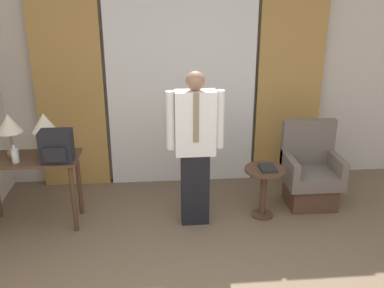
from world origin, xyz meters
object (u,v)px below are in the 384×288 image
(desk, at_px, (30,170))
(person, at_px, (195,144))
(table_lamp_right, at_px, (44,124))
(book, at_px, (268,168))
(table_lamp_left, at_px, (9,125))
(backpack, at_px, (56,146))
(armchair, at_px, (310,175))
(bottle_near_edge, at_px, (15,155))
(side_table, at_px, (264,184))

(desk, bearing_deg, person, -3.86)
(table_lamp_right, distance_m, book, 2.40)
(table_lamp_left, bearing_deg, backpack, -22.69)
(backpack, height_order, person, person)
(table_lamp_left, distance_m, person, 1.92)
(person, distance_m, book, 0.86)
(person, bearing_deg, table_lamp_right, 172.26)
(armchair, xyz_separation_m, book, (-0.59, -0.26, 0.23))
(table_lamp_left, distance_m, book, 2.74)
(bottle_near_edge, bearing_deg, side_table, 1.41)
(bottle_near_edge, xyz_separation_m, side_table, (2.58, 0.06, -0.46))
(person, bearing_deg, bottle_near_edge, 179.99)
(desk, distance_m, bottle_near_edge, 0.26)
(bottle_near_edge, relative_size, side_table, 0.32)
(armchair, bearing_deg, book, -155.93)
(desk, xyz_separation_m, table_lamp_right, (0.18, 0.09, 0.48))
(bottle_near_edge, distance_m, person, 1.81)
(bottle_near_edge, height_order, person, person)
(backpack, height_order, book, backpack)
(backpack, distance_m, book, 2.22)
(table_lamp_left, bearing_deg, table_lamp_right, 0.00)
(table_lamp_right, bearing_deg, side_table, -3.62)
(armchair, bearing_deg, table_lamp_left, -178.21)
(table_lamp_left, distance_m, backpack, 0.57)
(desk, xyz_separation_m, table_lamp_left, (-0.18, 0.09, 0.48))
(armchair, bearing_deg, backpack, -173.62)
(book, bearing_deg, bottle_near_edge, -178.96)
(table_lamp_left, height_order, backpack, table_lamp_left)
(table_lamp_left, height_order, book, table_lamp_left)
(desk, relative_size, person, 0.61)
(desk, height_order, bottle_near_edge, bottle_near_edge)
(table_lamp_left, height_order, side_table, table_lamp_left)
(table_lamp_right, distance_m, bottle_near_edge, 0.42)
(table_lamp_right, bearing_deg, armchair, 2.00)
(person, bearing_deg, side_table, 4.74)
(table_lamp_right, relative_size, side_table, 0.77)
(backpack, bearing_deg, table_lamp_left, 157.31)
(table_lamp_left, xyz_separation_m, backpack, (0.50, -0.21, -0.17))
(table_lamp_right, xyz_separation_m, armchair, (2.93, 0.10, -0.75))
(table_lamp_left, relative_size, armchair, 0.45)
(backpack, relative_size, armchair, 0.33)
(table_lamp_right, relative_size, armchair, 0.45)
(table_lamp_left, height_order, table_lamp_right, same)
(armchair, distance_m, book, 0.69)
(bottle_near_edge, height_order, book, bottle_near_edge)
(backpack, distance_m, side_table, 2.23)
(side_table, bearing_deg, table_lamp_right, 176.38)
(desk, xyz_separation_m, bottle_near_edge, (-0.09, -0.12, 0.22))
(desk, bearing_deg, book, -1.56)
(table_lamp_left, relative_size, bottle_near_edge, 2.43)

